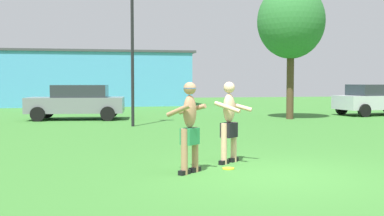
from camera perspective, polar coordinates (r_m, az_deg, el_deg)
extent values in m
plane|color=#38752D|center=(9.09, 9.73, -8.01)|extent=(80.00, 80.00, 0.00)
cube|color=black|center=(10.47, 5.03, -6.22)|extent=(0.27, 0.26, 0.09)
cylinder|color=#E0AD89|center=(10.41, 5.04, -4.09)|extent=(0.13, 0.13, 0.87)
cube|color=black|center=(10.14, 3.86, -6.53)|extent=(0.27, 0.26, 0.09)
cylinder|color=#E0AD89|center=(10.08, 3.87, -4.33)|extent=(0.13, 0.13, 0.87)
cube|color=black|center=(10.21, 4.47, -2.66)|extent=(0.42, 0.41, 0.31)
ellipsoid|color=#E0AD89|center=(10.18, 4.49, -0.01)|extent=(0.39, 0.39, 0.63)
cylinder|color=#E0AD89|center=(10.31, 5.62, 0.21)|extent=(0.56, 0.40, 0.24)
cylinder|color=#E0AD89|center=(9.93, 4.29, 0.09)|extent=(0.50, 0.48, 0.25)
sphere|color=#E0AD89|center=(10.16, 4.50, 2.49)|extent=(0.24, 0.24, 0.24)
cube|color=black|center=(9.03, -0.92, -7.75)|extent=(0.27, 0.26, 0.09)
cylinder|color=tan|center=(8.96, -0.93, -5.29)|extent=(0.13, 0.13, 0.87)
cube|color=black|center=(9.30, 0.37, -7.42)|extent=(0.27, 0.26, 0.09)
cylinder|color=tan|center=(9.23, 0.37, -5.03)|extent=(0.13, 0.13, 0.87)
cube|color=#28844C|center=(9.06, -0.27, -3.41)|extent=(0.40, 0.40, 0.31)
ellipsoid|color=tan|center=(9.02, -0.27, -0.43)|extent=(0.38, 0.37, 0.63)
cylinder|color=tan|center=(8.91, -1.60, -0.27)|extent=(0.43, 0.53, 0.29)
cylinder|color=tan|center=(9.24, 0.02, -0.14)|extent=(0.51, 0.47, 0.23)
sphere|color=tan|center=(9.00, -0.27, 2.38)|extent=(0.24, 0.24, 0.24)
cone|color=#194CA5|center=(9.00, -0.27, 2.81)|extent=(0.36, 0.36, 0.13)
cylinder|color=yellow|center=(9.62, 4.39, -7.27)|extent=(0.24, 0.24, 0.03)
cube|color=slate|center=(22.22, -13.80, 0.37)|extent=(4.48, 2.29, 0.70)
cube|color=#282D33|center=(22.17, -13.31, 2.00)|extent=(2.58, 1.85, 0.56)
cylinder|color=black|center=(21.64, -18.09, -0.71)|extent=(0.66, 0.29, 0.64)
cylinder|color=black|center=(23.40, -17.09, -0.40)|extent=(0.66, 0.29, 0.64)
cylinder|color=black|center=(21.17, -10.12, -0.68)|extent=(0.66, 0.29, 0.64)
cylinder|color=black|center=(22.96, -9.73, -0.37)|extent=(0.66, 0.29, 0.64)
cube|color=silver|center=(26.17, 21.42, 0.67)|extent=(4.48, 2.30, 0.70)
cube|color=#282D33|center=(26.02, 21.11, 2.05)|extent=(2.58, 1.86, 0.56)
cylinder|color=black|center=(25.97, 17.58, -0.05)|extent=(0.66, 0.29, 0.64)
cylinder|color=black|center=(24.54, 20.05, -0.29)|extent=(0.66, 0.29, 0.64)
cylinder|color=black|center=(18.49, -7.19, 6.65)|extent=(0.12, 0.12, 5.72)
cube|color=#4C9ED1|center=(34.69, -11.35, 3.38)|extent=(12.98, 4.81, 3.71)
cube|color=#3F3F44|center=(34.74, -11.39, 6.57)|extent=(13.50, 5.00, 0.16)
cylinder|color=#4C3823|center=(22.31, 11.74, 2.92)|extent=(0.33, 0.33, 3.30)
ellipsoid|color=#2D7033|center=(22.47, 11.83, 10.21)|extent=(3.08, 3.08, 3.43)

